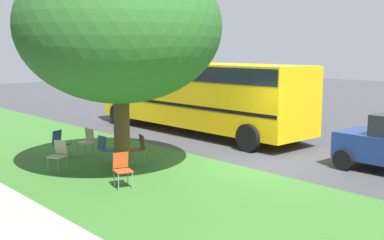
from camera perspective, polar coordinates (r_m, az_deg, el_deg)
name	(u,v)px	position (r m, az deg, el deg)	size (l,w,h in m)	color
ground	(253,167)	(14.27, 7.34, -5.57)	(80.00, 80.00, 0.00)	#424247
grass_verge	(169,187)	(12.11, -2.73, -8.03)	(48.00, 6.00, 0.01)	#3D752D
street_tree	(120,28)	(13.19, -8.63, 10.80)	(5.52, 5.52, 6.05)	brown
chair_0	(122,167)	(12.10, -8.34, -5.60)	(0.51, 0.51, 0.88)	#C64C1E
chair_1	(105,147)	(14.59, -10.34, -3.24)	(0.44, 0.44, 0.88)	#335184
chair_2	(139,147)	(14.51, -6.34, -3.22)	(0.51, 0.52, 0.88)	brown
chair_3	(58,153)	(14.06, -15.65, -3.86)	(0.55, 0.55, 0.88)	beige
chair_4	(60,142)	(15.80, -15.50, -2.52)	(0.55, 0.55, 0.88)	#335184
chair_5	(87,140)	(15.95, -12.40, -2.31)	(0.48, 0.48, 0.88)	beige
school_bus	(196,90)	(19.75, 0.54, 3.54)	(10.40, 2.80, 2.88)	yellow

